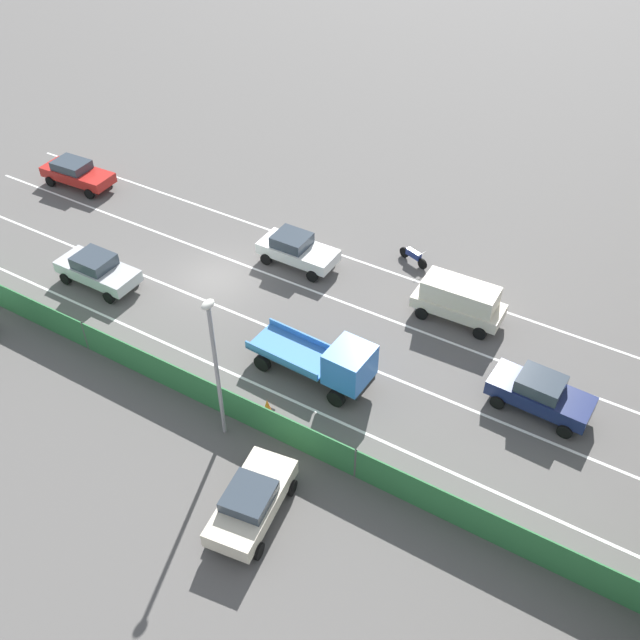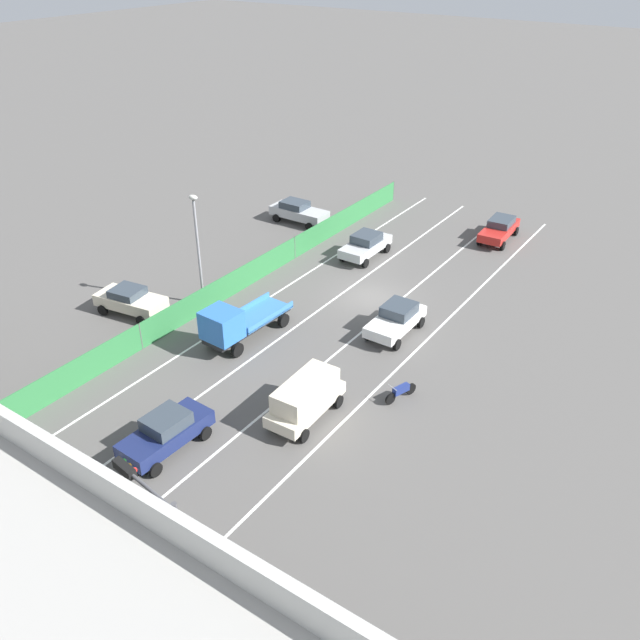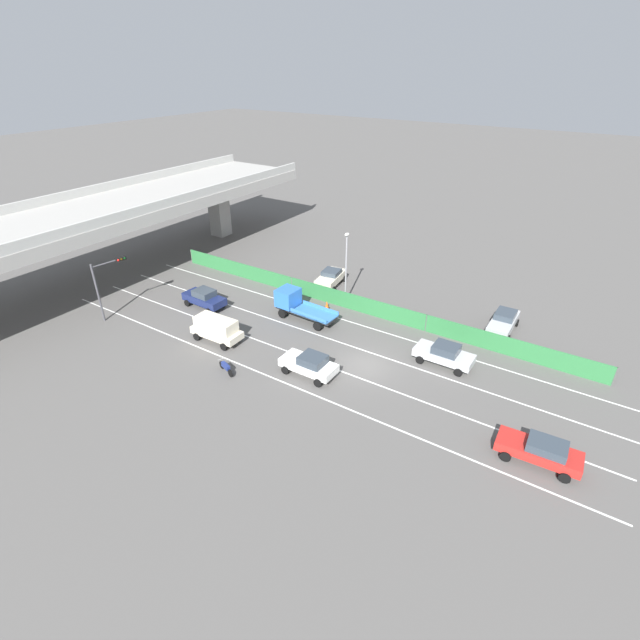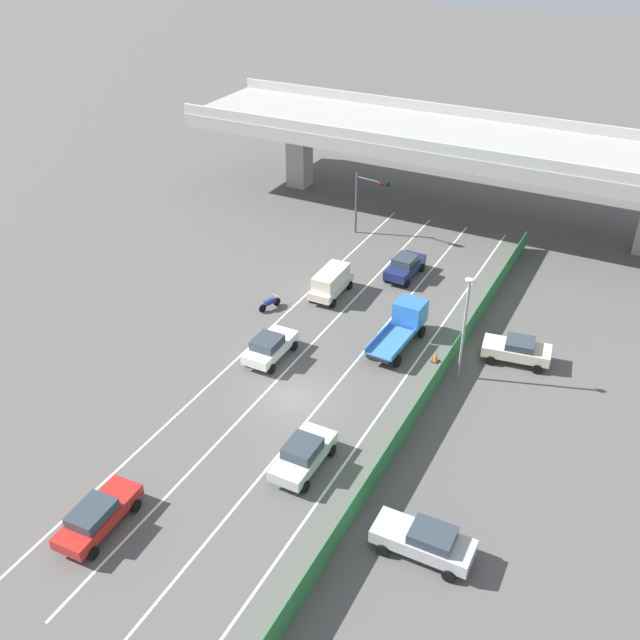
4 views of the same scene
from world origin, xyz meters
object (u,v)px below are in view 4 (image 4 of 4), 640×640
(car_sedan_silver, at_px, (303,454))
(parked_wagon_silver, at_px, (425,540))
(traffic_cone, at_px, (436,357))
(car_sedan_red, at_px, (97,515))
(traffic_light, at_px, (367,194))
(car_hatchback_white, at_px, (270,346))
(motorcycle, at_px, (270,303))
(parked_sedan_cream, at_px, (517,349))
(flatbed_truck_blue, at_px, (404,323))
(car_sedan_navy, at_px, (405,266))
(car_van_cream, at_px, (331,281))
(street_lamp, at_px, (465,319))

(car_sedan_silver, height_order, parked_wagon_silver, car_sedan_silver)
(parked_wagon_silver, distance_m, traffic_cone, 15.58)
(car_sedan_red, bearing_deg, traffic_light, 93.69)
(car_hatchback_white, xyz_separation_m, car_sedan_silver, (6.71, -7.81, 0.00))
(traffic_cone, bearing_deg, car_sedan_silver, -103.10)
(car_hatchback_white, xyz_separation_m, motorcycle, (-3.22, 5.34, -0.46))
(car_sedan_red, distance_m, traffic_cone, 22.64)
(car_hatchback_white, height_order, car_sedan_silver, car_sedan_silver)
(car_hatchback_white, xyz_separation_m, parked_sedan_cream, (14.13, 6.99, -0.01))
(car_hatchback_white, xyz_separation_m, flatbed_truck_blue, (6.78, 6.04, 0.34))
(car_hatchback_white, height_order, car_sedan_red, car_hatchback_white)
(car_sedan_silver, bearing_deg, car_sedan_navy, 98.10)
(car_sedan_red, relative_size, parked_sedan_cream, 1.06)
(car_hatchback_white, height_order, car_van_cream, car_van_cream)
(car_sedan_navy, distance_m, car_van_cream, 6.45)
(traffic_cone, bearing_deg, parked_sedan_cream, 27.88)
(flatbed_truck_blue, distance_m, motorcycle, 10.05)
(flatbed_truck_blue, bearing_deg, traffic_cone, -27.27)
(traffic_cone, bearing_deg, flatbed_truck_blue, 152.73)
(car_sedan_navy, xyz_separation_m, parked_wagon_silver, (10.76, -24.57, -0.02))
(car_sedan_silver, xyz_separation_m, traffic_cone, (2.88, 12.39, -0.57))
(car_sedan_silver, relative_size, car_van_cream, 1.01)
(car_van_cream, bearing_deg, motorcycle, -128.70)
(car_van_cream, relative_size, street_lamp, 0.63)
(motorcycle, bearing_deg, traffic_cone, -3.36)
(parked_sedan_cream, bearing_deg, car_sedan_silver, -116.64)
(parked_wagon_silver, distance_m, parked_sedan_cream, 17.23)
(car_sedan_navy, height_order, car_van_cream, car_van_cream)
(car_van_cream, bearing_deg, parked_wagon_silver, -53.10)
(car_sedan_navy, bearing_deg, parked_sedan_cream, -34.78)
(car_sedan_silver, height_order, car_van_cream, car_van_cream)
(flatbed_truck_blue, height_order, street_lamp, street_lamp)
(car_sedan_navy, xyz_separation_m, street_lamp, (7.85, -10.65, 3.30))
(street_lamp, bearing_deg, car_sedan_navy, 126.38)
(car_sedan_navy, xyz_separation_m, flatbed_truck_blue, (3.22, -8.29, 0.31))
(traffic_cone, bearing_deg, parked_wagon_silver, -72.33)
(motorcycle, xyz_separation_m, street_lamp, (14.63, -1.66, 3.79))
(flatbed_truck_blue, xyz_separation_m, motorcycle, (-10.00, -0.70, -0.80))
(car_sedan_red, distance_m, motorcycle, 21.55)
(parked_sedan_cream, relative_size, street_lamp, 0.64)
(car_sedan_red, height_order, traffic_cone, car_sedan_red)
(motorcycle, height_order, parked_wagon_silver, parked_wagon_silver)
(parked_sedan_cream, distance_m, traffic_light, 20.97)
(traffic_light, xyz_separation_m, traffic_cone, (11.81, -15.20, -3.47))
(motorcycle, relative_size, street_lamp, 0.27)
(car_sedan_silver, distance_m, motorcycle, 16.48)
(parked_wagon_silver, xyz_separation_m, traffic_light, (-16.53, 30.03, 2.89))
(parked_wagon_silver, height_order, traffic_cone, parked_wagon_silver)
(car_sedan_navy, relative_size, car_van_cream, 0.99)
(car_sedan_navy, distance_m, traffic_cone, 11.47)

